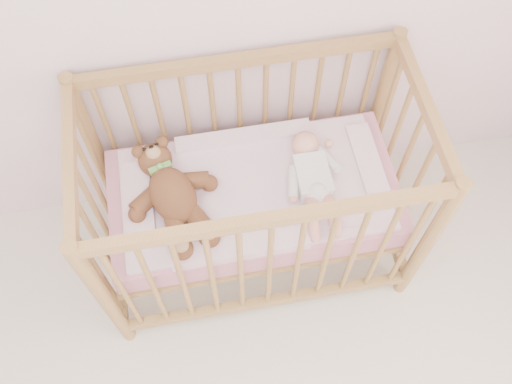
{
  "coord_description": "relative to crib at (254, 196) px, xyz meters",
  "views": [
    {
      "loc": [
        0.21,
        0.43,
        2.63
      ],
      "look_at": [
        0.41,
        1.55,
        0.62
      ],
      "focal_mm": 40.0,
      "sensor_mm": 36.0,
      "label": 1
    }
  ],
  "objects": [
    {
      "name": "blanket",
      "position": [
        0.0,
        0.0,
        0.06
      ],
      "size": [
        1.1,
        0.58,
        0.06
      ],
      "primitive_type": null,
      "color": "pink",
      "rests_on": "mattress"
    },
    {
      "name": "teddy_bear",
      "position": [
        -0.33,
        -0.02,
        0.15
      ],
      "size": [
        0.54,
        0.66,
        0.16
      ],
      "primitive_type": null,
      "rotation": [
        0.0,
        0.0,
        0.29
      ],
      "color": "brown",
      "rests_on": "blanket"
    },
    {
      "name": "mattress",
      "position": [
        0.0,
        0.0,
        -0.01
      ],
      "size": [
        1.22,
        0.62,
        0.13
      ],
      "primitive_type": "cube",
      "color": "#C87D88",
      "rests_on": "crib"
    },
    {
      "name": "baby",
      "position": [
        0.24,
        -0.02,
        0.14
      ],
      "size": [
        0.26,
        0.53,
        0.13
      ],
      "primitive_type": null,
      "rotation": [
        0.0,
        0.0,
        -0.02
      ],
      "color": "white",
      "rests_on": "blanket"
    },
    {
      "name": "crib",
      "position": [
        0.0,
        0.0,
        0.0
      ],
      "size": [
        1.36,
        0.76,
        1.0
      ],
      "primitive_type": null,
      "color": "#B4844C",
      "rests_on": "floor"
    }
  ]
}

